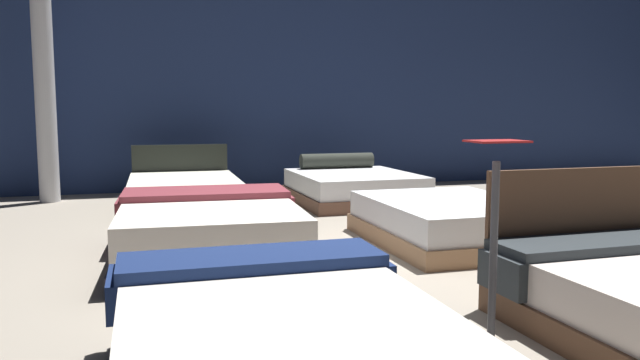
{
  "coord_description": "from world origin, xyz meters",
  "views": [
    {
      "loc": [
        -1.71,
        -5.12,
        1.34
      ],
      "look_at": [
        -0.01,
        0.76,
        0.64
      ],
      "focal_mm": 34.8,
      "sensor_mm": 36.0,
      "label": 1
    }
  ],
  "objects_px": {
    "price_sign": "(493,280)",
    "bed_0": "(282,358)",
    "bed_3": "(451,222)",
    "bed_2": "(209,231)",
    "bed_5": "(353,187)",
    "support_pillar": "(44,80)",
    "bed_4": "(184,194)"
  },
  "relations": [
    {
      "from": "bed_3",
      "to": "support_pillar",
      "type": "height_order",
      "value": "support_pillar"
    },
    {
      "from": "bed_0",
      "to": "bed_4",
      "type": "distance_m",
      "value": 5.81
    },
    {
      "from": "bed_2",
      "to": "price_sign",
      "type": "bearing_deg",
      "value": -64.49
    },
    {
      "from": "bed_0",
      "to": "bed_3",
      "type": "height_order",
      "value": "bed_0"
    },
    {
      "from": "bed_5",
      "to": "bed_3",
      "type": "bearing_deg",
      "value": -89.95
    },
    {
      "from": "bed_0",
      "to": "bed_2",
      "type": "xyz_separation_m",
      "value": [
        -0.0,
        2.91,
        0.01
      ]
    },
    {
      "from": "bed_0",
      "to": "bed_4",
      "type": "relative_size",
      "value": 1.0
    },
    {
      "from": "bed_3",
      "to": "bed_4",
      "type": "xyz_separation_m",
      "value": [
        -2.43,
        2.86,
        0.0
      ]
    },
    {
      "from": "bed_2",
      "to": "bed_5",
      "type": "distance_m",
      "value": 3.71
    },
    {
      "from": "bed_2",
      "to": "bed_5",
      "type": "height_order",
      "value": "bed_5"
    },
    {
      "from": "bed_2",
      "to": "bed_3",
      "type": "xyz_separation_m",
      "value": [
        2.41,
        0.03,
        -0.05
      ]
    },
    {
      "from": "bed_5",
      "to": "price_sign",
      "type": "relative_size",
      "value": 1.67
    },
    {
      "from": "price_sign",
      "to": "support_pillar",
      "type": "xyz_separation_m",
      "value": [
        -3.0,
        6.93,
        1.28
      ]
    },
    {
      "from": "support_pillar",
      "to": "bed_0",
      "type": "bearing_deg",
      "value": -75.31
    },
    {
      "from": "bed_0",
      "to": "bed_5",
      "type": "distance_m",
      "value": 6.25
    },
    {
      "from": "bed_0",
      "to": "bed_2",
      "type": "relative_size",
      "value": 1.0
    },
    {
      "from": "support_pillar",
      "to": "bed_2",
      "type": "bearing_deg",
      "value": -66.03
    },
    {
      "from": "bed_0",
      "to": "price_sign",
      "type": "relative_size",
      "value": 1.76
    },
    {
      "from": "bed_0",
      "to": "bed_3",
      "type": "distance_m",
      "value": 3.8
    },
    {
      "from": "support_pillar",
      "to": "price_sign",
      "type": "bearing_deg",
      "value": -66.56
    },
    {
      "from": "bed_0",
      "to": "support_pillar",
      "type": "xyz_separation_m",
      "value": [
        -1.86,
        7.08,
        1.5
      ]
    },
    {
      "from": "bed_2",
      "to": "price_sign",
      "type": "height_order",
      "value": "price_sign"
    },
    {
      "from": "bed_4",
      "to": "price_sign",
      "type": "distance_m",
      "value": 5.78
    },
    {
      "from": "bed_5",
      "to": "bed_4",
      "type": "bearing_deg",
      "value": 178.53
    },
    {
      "from": "bed_4",
      "to": "bed_5",
      "type": "height_order",
      "value": "bed_4"
    },
    {
      "from": "support_pillar",
      "to": "bed_5",
      "type": "bearing_deg",
      "value": -17.15
    },
    {
      "from": "bed_2",
      "to": "support_pillar",
      "type": "relative_size",
      "value": 0.59
    },
    {
      "from": "bed_3",
      "to": "bed_4",
      "type": "relative_size",
      "value": 0.96
    },
    {
      "from": "bed_3",
      "to": "bed_5",
      "type": "relative_size",
      "value": 1.01
    },
    {
      "from": "price_sign",
      "to": "support_pillar",
      "type": "distance_m",
      "value": 7.66
    },
    {
      "from": "price_sign",
      "to": "bed_0",
      "type": "bearing_deg",
      "value": -172.14
    },
    {
      "from": "bed_2",
      "to": "bed_4",
      "type": "distance_m",
      "value": 2.89
    }
  ]
}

